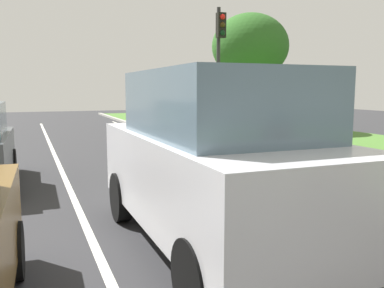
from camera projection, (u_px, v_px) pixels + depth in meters
ground_plane at (93, 172)px, 10.26m from camera, size 60.00×60.00×0.00m
lane_line_center at (63, 174)px, 10.00m from camera, size 0.12×32.00×0.01m
lane_line_right_edge at (223, 163)px, 11.58m from camera, size 0.12×32.00×0.01m
grass_verge_right at (359, 152)px, 13.38m from camera, size 9.00×48.00×0.06m
curb_right at (239, 160)px, 11.76m from camera, size 0.24×48.00×0.12m
car_suv_ahead at (215, 160)px, 5.24m from camera, size 1.99×4.51×2.28m
traffic_light_near_right at (220, 52)px, 15.33m from camera, size 0.32×0.50×5.05m
tree_roadside_far at (250, 47)px, 20.15m from camera, size 3.74×3.74×5.71m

